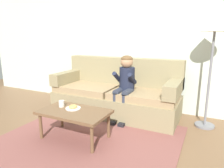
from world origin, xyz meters
TOP-DOWN VIEW (x-y plane):
  - ground at (0.00, 0.00)m, footprint 10.00×10.00m
  - wall_back at (0.00, 1.40)m, footprint 8.00×0.10m
  - area_rug at (0.00, -0.25)m, footprint 2.39×1.97m
  - couch at (-0.11, 0.86)m, footprint 2.29×0.90m
  - coffee_table at (-0.19, -0.32)m, footprint 0.95×0.56m
  - person_child at (0.16, 0.64)m, footprint 0.34×0.58m
  - plate at (-0.25, -0.27)m, footprint 0.21×0.21m
  - donut at (-0.25, -0.27)m, footprint 0.17×0.17m
  - mug at (-0.46, -0.27)m, footprint 0.08×0.08m
  - toy_controller at (-0.53, 0.09)m, footprint 0.23×0.09m
  - floor_lamp at (1.43, 0.93)m, footprint 0.40×0.40m

SIDE VIEW (x-z plane):
  - ground at x=0.00m, z-range 0.00..0.00m
  - area_rug at x=0.00m, z-range 0.00..0.01m
  - toy_controller at x=-0.53m, z-range 0.00..0.05m
  - couch at x=-0.11m, z-range -0.15..0.87m
  - coffee_table at x=-0.19m, z-range 0.16..0.58m
  - plate at x=-0.25m, z-range 0.41..0.43m
  - donut at x=-0.25m, z-range 0.43..0.46m
  - mug at x=-0.46m, z-range 0.41..0.50m
  - person_child at x=0.16m, z-range 0.12..1.22m
  - wall_back at x=0.00m, z-range 0.00..2.80m
  - floor_lamp at x=1.43m, z-range 0.61..2.34m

